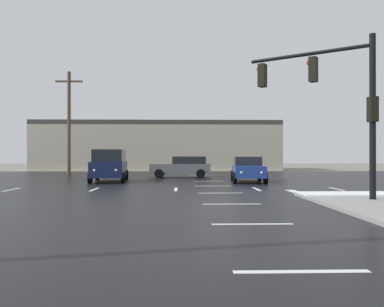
% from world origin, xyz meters
% --- Properties ---
extents(ground_plane, '(120.00, 120.00, 0.00)m').
position_xyz_m(ground_plane, '(0.00, 0.00, 0.00)').
color(ground_plane, slate).
extents(road_asphalt, '(44.00, 44.00, 0.02)m').
position_xyz_m(road_asphalt, '(0.00, 0.00, 0.01)').
color(road_asphalt, black).
rests_on(road_asphalt, ground_plane).
extents(snow_strip_curbside, '(4.00, 1.60, 0.06)m').
position_xyz_m(snow_strip_curbside, '(5.00, -4.00, 0.17)').
color(snow_strip_curbside, white).
rests_on(snow_strip_curbside, sidewalk_corner).
extents(lane_markings, '(36.15, 36.15, 0.01)m').
position_xyz_m(lane_markings, '(1.20, -1.38, 0.02)').
color(lane_markings, silver).
rests_on(lane_markings, road_asphalt).
extents(traffic_signal_mast, '(4.00, 2.98, 5.90)m').
position_xyz_m(traffic_signal_mast, '(4.02, -4.92, 4.07)').
color(traffic_signal_mast, black).
rests_on(traffic_signal_mast, sidewalk_corner).
extents(strip_building_background, '(26.93, 8.00, 5.43)m').
position_xyz_m(strip_building_background, '(-4.36, 26.57, 2.71)').
color(strip_building_background, '#BCB29E').
rests_on(strip_building_background, ground_plane).
extents(sedan_blue, '(2.31, 4.64, 1.58)m').
position_xyz_m(sedan_blue, '(2.49, 5.60, 0.85)').
color(sedan_blue, navy).
rests_on(sedan_blue, road_asphalt).
extents(sedan_grey, '(4.58, 2.13, 1.58)m').
position_xyz_m(sedan_grey, '(-1.62, 10.50, 0.85)').
color(sedan_grey, slate).
rests_on(sedan_grey, road_asphalt).
extents(suv_navy, '(2.44, 4.94, 2.03)m').
position_xyz_m(suv_navy, '(-6.32, 6.04, 1.09)').
color(suv_navy, '#141E47').
rests_on(suv_navy, road_asphalt).
extents(utility_pole_distant, '(2.20, 0.28, 8.54)m').
position_xyz_m(utility_pole_distant, '(-10.92, 13.36, 4.48)').
color(utility_pole_distant, brown).
rests_on(utility_pole_distant, ground_plane).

